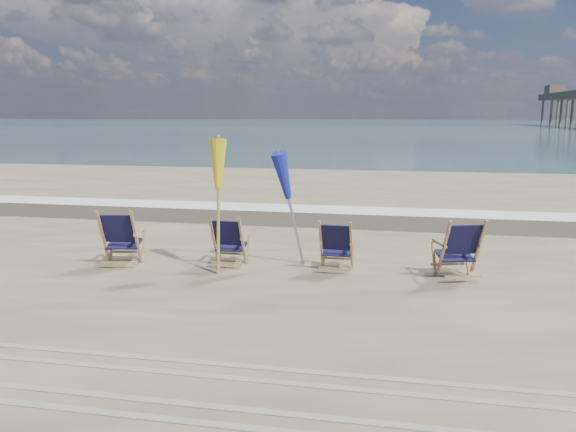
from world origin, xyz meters
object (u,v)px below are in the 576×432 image
beach_chair_0 (136,238)px  beach_chair_3 (479,249)px  beach_chair_2 (351,247)px  umbrella_yellow (217,171)px  beach_chair_1 (242,242)px  umbrella_blue (292,178)px

beach_chair_0 → beach_chair_3: (6.01, 0.31, -0.00)m
beach_chair_2 → beach_chair_3: 2.13m
beach_chair_2 → umbrella_yellow: umbrella_yellow is taller
beach_chair_0 → beach_chair_1: bearing=180.0°
beach_chair_0 → umbrella_blue: size_ratio=0.50×
beach_chair_1 → beach_chair_2: beach_chair_1 is taller
umbrella_blue → beach_chair_3: bearing=-5.6°
beach_chair_1 → beach_chair_2: 1.97m
beach_chair_0 → beach_chair_2: beach_chair_0 is taller
umbrella_yellow → umbrella_blue: (1.18, 0.70, -0.16)m
beach_chair_1 → umbrella_blue: (0.86, 0.31, 1.15)m
umbrella_yellow → umbrella_blue: umbrella_yellow is taller
umbrella_yellow → umbrella_blue: bearing=30.6°
umbrella_blue → umbrella_yellow: bearing=-149.4°
beach_chair_0 → umbrella_blue: 3.05m
beach_chair_0 → umbrella_blue: umbrella_blue is taller
beach_chair_2 → umbrella_yellow: bearing=11.6°
beach_chair_3 → beach_chair_1: bearing=-16.8°
beach_chair_2 → umbrella_yellow: size_ratio=0.41×
beach_chair_1 → umbrella_yellow: bearing=50.5°
beach_chair_1 → beach_chair_0: bearing=9.3°
beach_chair_1 → beach_chair_3: size_ratio=0.90×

